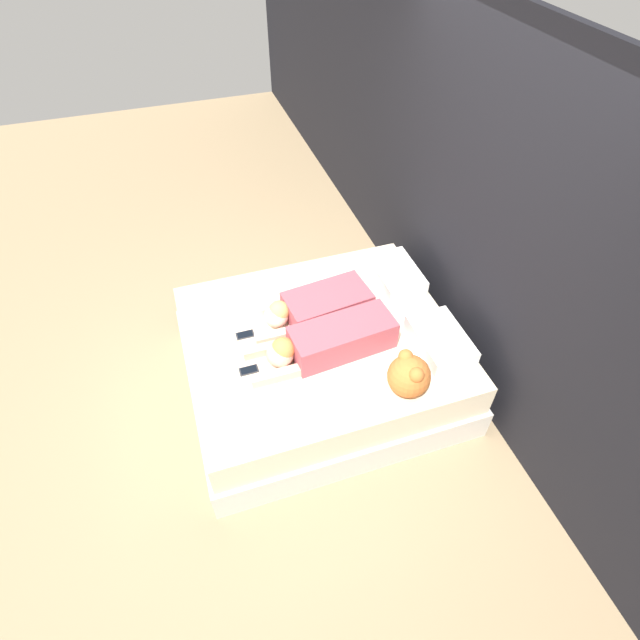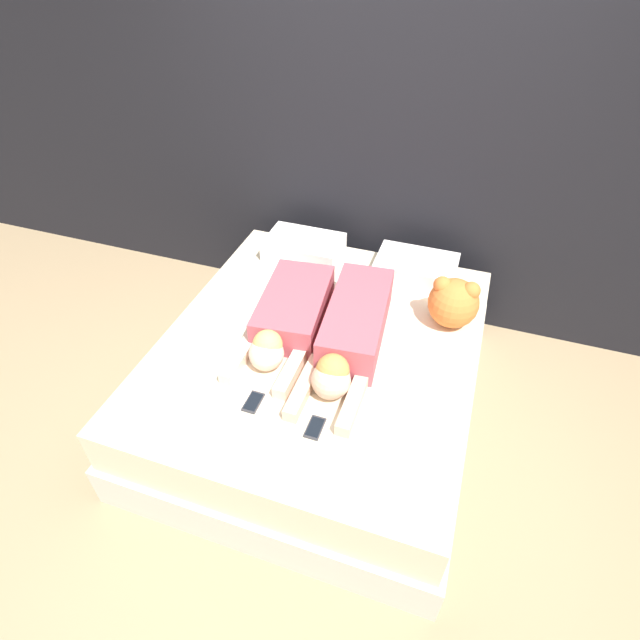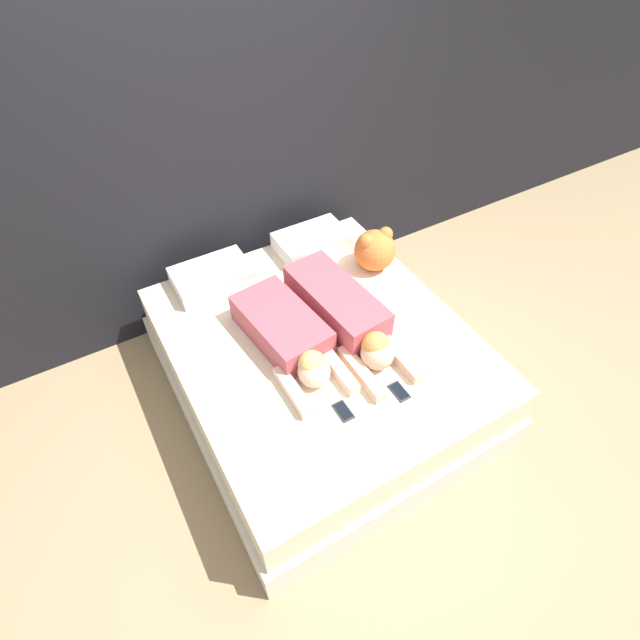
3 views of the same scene
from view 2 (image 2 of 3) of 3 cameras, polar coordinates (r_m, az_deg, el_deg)
The scene contains 10 objects.
ground_plane at distance 3.19m, azimuth 0.00°, elevation -9.57°, with size 12.00×12.00×0.00m, color #9E8460.
wall_back at distance 3.36m, azimuth 6.87°, elevation 20.37°, with size 12.00×0.06×2.60m.
bed at distance 2.99m, azimuth 0.00°, elevation -6.26°, with size 1.77×2.01×0.55m.
pillow_head_left at distance 3.43m, azimuth -1.84°, elevation 8.35°, with size 0.51×0.33×0.13m.
pillow_head_right at distance 3.28m, azimuth 10.90°, elevation 5.87°, with size 0.51×0.33×0.13m.
person_left at distance 2.80m, azimuth -3.68°, elevation 0.30°, with size 0.42×0.93×0.21m.
person_right at distance 2.67m, azimuth 3.57°, elevation -1.52°, with size 0.37×1.07×0.23m.
cell_phone_left at distance 2.50m, azimuth -7.63°, elevation -9.28°, with size 0.07×0.13×0.01m.
cell_phone_right at distance 2.38m, azimuth -0.58°, elevation -12.20°, with size 0.07×0.13×0.01m.
plush_toy at distance 2.90m, azimuth 15.02°, elevation 2.02°, with size 0.29×0.29×0.30m.
Camera 2 is at (0.66, -1.92, 2.45)m, focal length 28.00 mm.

